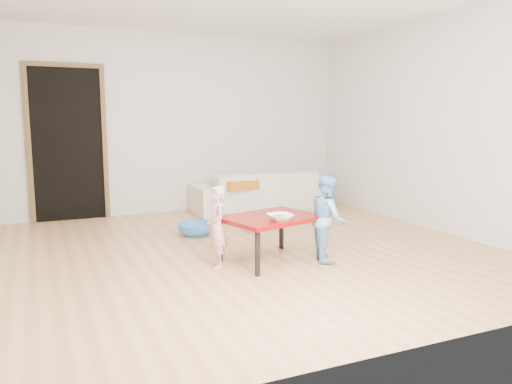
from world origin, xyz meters
TOP-DOWN VIEW (x-y plane):
  - floor at (0.00, 0.00)m, footprint 5.00×5.00m
  - back_wall at (0.00, 2.50)m, footprint 5.00×0.02m
  - right_wall at (2.50, 0.00)m, footprint 0.02×5.00m
  - doorway at (-1.60, 2.48)m, footprint 1.02×0.08m
  - sofa at (1.07, 2.05)m, footprint 2.05×0.84m
  - cushion at (0.60, 1.81)m, footprint 0.55×0.51m
  - red_table at (0.04, -0.46)m, footprint 1.04×0.88m
  - bowl at (0.03, -0.68)m, footprint 0.24×0.24m
  - broccoli at (0.03, -0.68)m, footprint 0.12×0.12m
  - child_pink at (-0.50, -0.44)m, footprint 0.20×0.29m
  - child_blue at (0.57, -0.65)m, footprint 0.44×0.50m
  - basin at (-0.30, 0.88)m, footprint 0.45×0.45m
  - blanket at (0.87, 1.26)m, footprint 1.30×1.12m

SIDE VIEW (x-z plane):
  - floor at x=0.00m, z-range -0.01..0.01m
  - blanket at x=0.87m, z-range 0.00..0.06m
  - basin at x=-0.30m, z-range 0.00..0.14m
  - red_table at x=0.04m, z-range 0.00..0.45m
  - sofa at x=1.07m, z-range 0.00..0.59m
  - child_pink at x=-0.50m, z-range 0.00..0.77m
  - child_blue at x=0.57m, z-range 0.00..0.85m
  - cushion at x=0.60m, z-range 0.39..0.52m
  - broccoli at x=0.03m, z-range 0.45..0.50m
  - bowl at x=0.03m, z-range 0.45..0.51m
  - doorway at x=-1.60m, z-range -0.03..2.08m
  - back_wall at x=0.00m, z-range 0.00..2.60m
  - right_wall at x=2.50m, z-range 0.00..2.60m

